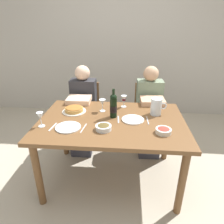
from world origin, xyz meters
TOP-DOWN VIEW (x-y plane):
  - ground_plane at (0.00, 0.00)m, footprint 8.00×8.00m
  - back_wall at (0.00, 1.97)m, footprint 8.00×0.10m
  - dining_table at (0.00, 0.00)m, footprint 1.50×1.00m
  - wine_bottle at (0.01, 0.08)m, footprint 0.07×0.07m
  - water_pitcher at (0.47, 0.18)m, footprint 0.17×0.12m
  - baked_tart at (-0.44, 0.17)m, footprint 0.26×0.26m
  - salad_bowl at (0.49, -0.23)m, footprint 0.14×0.14m
  - olive_bowl at (-0.06, -0.21)m, footprint 0.15×0.15m
  - wine_glass_left_diner at (-0.67, -0.19)m, footprint 0.06×0.06m
  - wine_glass_right_diner at (0.11, 0.36)m, footprint 0.07×0.07m
  - wine_glass_centre at (-0.12, 0.21)m, footprint 0.07×0.07m
  - dinner_plate_left_setting at (-0.40, -0.20)m, footprint 0.24×0.24m
  - dinner_plate_right_setting at (0.22, 0.01)m, footprint 0.23×0.23m
  - fork_left_setting at (-0.55, -0.20)m, footprint 0.03×0.16m
  - knife_left_setting at (-0.25, -0.20)m, footprint 0.03×0.18m
  - knife_right_setting at (0.37, 0.01)m, footprint 0.02×0.18m
  - spoon_right_setting at (0.07, 0.01)m, footprint 0.03×0.16m
  - chair_left at (-0.45, 0.86)m, footprint 0.40×0.40m
  - diner_left at (-0.45, 0.63)m, footprint 0.34×0.50m
  - chair_right at (0.45, 0.90)m, footprint 0.42×0.42m
  - diner_right at (0.46, 0.66)m, footprint 0.35×0.51m

SIDE VIEW (x-z plane):
  - ground_plane at x=0.00m, z-range 0.00..0.00m
  - chair_left at x=-0.45m, z-range 0.06..0.93m
  - chair_right at x=0.45m, z-range 0.06..0.93m
  - diner_left at x=-0.45m, z-range 0.04..1.20m
  - diner_right at x=0.46m, z-range 0.04..1.20m
  - dining_table at x=0.00m, z-range 0.29..1.05m
  - fork_left_setting at x=-0.55m, z-range 0.76..0.76m
  - knife_left_setting at x=-0.25m, z-range 0.76..0.76m
  - knife_right_setting at x=0.37m, z-range 0.76..0.76m
  - spoon_right_setting at x=0.07m, z-range 0.76..0.76m
  - dinner_plate_left_setting at x=-0.40m, z-range 0.76..0.77m
  - dinner_plate_right_setting at x=0.22m, z-range 0.76..0.77m
  - salad_bowl at x=0.49m, z-range 0.76..0.81m
  - baked_tart at x=-0.44m, z-range 0.76..0.82m
  - olive_bowl at x=-0.06m, z-range 0.76..0.82m
  - water_pitcher at x=0.47m, z-range 0.75..0.93m
  - wine_glass_right_diner at x=0.11m, z-range 0.79..0.93m
  - wine_glass_centre at x=-0.12m, z-range 0.79..0.93m
  - wine_glass_left_diner at x=-0.67m, z-range 0.79..0.94m
  - wine_bottle at x=0.01m, z-range 0.73..1.04m
  - back_wall at x=0.00m, z-range 0.00..2.80m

